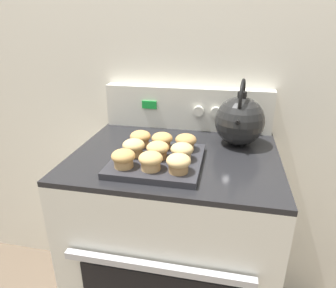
{
  "coord_description": "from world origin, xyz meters",
  "views": [
    {
      "loc": [
        0.18,
        -0.67,
        1.34
      ],
      "look_at": [
        -0.01,
        0.23,
        0.95
      ],
      "focal_mm": 32.0,
      "sensor_mm": 36.0,
      "label": 1
    }
  ],
  "objects_px": {
    "muffin_r1_c0": "(134,147)",
    "muffin_r0_c0": "(123,158)",
    "stove_range": "(175,247)",
    "muffin_r0_c1": "(151,160)",
    "muffin_r1_c1": "(158,150)",
    "muffin_r2_c2": "(186,142)",
    "muffin_r0_c2": "(179,163)",
    "tea_kettle": "(240,120)",
    "muffin_r2_c0": "(140,138)",
    "muffin_r2_c1": "(162,140)",
    "muffin_pan": "(157,160)",
    "muffin_r1_c2": "(182,151)"
  },
  "relations": [
    {
      "from": "muffin_r1_c2",
      "to": "muffin_r2_c1",
      "type": "xyz_separation_m",
      "value": [
        -0.09,
        0.08,
        0.0
      ]
    },
    {
      "from": "muffin_pan",
      "to": "stove_range",
      "type": "bearing_deg",
      "value": 66.72
    },
    {
      "from": "muffin_r2_c0",
      "to": "muffin_r2_c1",
      "type": "distance_m",
      "value": 0.08
    },
    {
      "from": "muffin_r2_c0",
      "to": "muffin_r1_c2",
      "type": "bearing_deg",
      "value": -27.27
    },
    {
      "from": "muffin_r0_c0",
      "to": "muffin_r0_c1",
      "type": "xyz_separation_m",
      "value": [
        0.09,
        0.0,
        0.0
      ]
    },
    {
      "from": "muffin_r0_c1",
      "to": "muffin_r1_c1",
      "type": "height_order",
      "value": "same"
    },
    {
      "from": "muffin_r1_c0",
      "to": "muffin_r1_c2",
      "type": "bearing_deg",
      "value": -0.24
    },
    {
      "from": "muffin_r0_c2",
      "to": "muffin_r1_c0",
      "type": "height_order",
      "value": "same"
    },
    {
      "from": "muffin_pan",
      "to": "muffin_r2_c1",
      "type": "xyz_separation_m",
      "value": [
        -0.0,
        0.08,
        0.04
      ]
    },
    {
      "from": "stove_range",
      "to": "muffin_r0_c0",
      "type": "height_order",
      "value": "muffin_r0_c0"
    },
    {
      "from": "muffin_r0_c2",
      "to": "muffin_r1_c2",
      "type": "bearing_deg",
      "value": 92.47
    },
    {
      "from": "stove_range",
      "to": "muffin_pan",
      "type": "height_order",
      "value": "muffin_pan"
    },
    {
      "from": "stove_range",
      "to": "tea_kettle",
      "type": "relative_size",
      "value": 3.46
    },
    {
      "from": "muffin_r1_c1",
      "to": "tea_kettle",
      "type": "distance_m",
      "value": 0.36
    },
    {
      "from": "muffin_r1_c0",
      "to": "muffin_r0_c0",
      "type": "bearing_deg",
      "value": -92.9
    },
    {
      "from": "muffin_r2_c2",
      "to": "stove_range",
      "type": "bearing_deg",
      "value": 157.1
    },
    {
      "from": "muffin_r2_c0",
      "to": "muffin_r1_c1",
      "type": "bearing_deg",
      "value": -46.15
    },
    {
      "from": "muffin_r0_c1",
      "to": "muffin_r2_c2",
      "type": "xyz_separation_m",
      "value": [
        0.08,
        0.17,
        0.0
      ]
    },
    {
      "from": "muffin_pan",
      "to": "muffin_r0_c2",
      "type": "bearing_deg",
      "value": -44.85
    },
    {
      "from": "muffin_r1_c1",
      "to": "stove_range",
      "type": "bearing_deg",
      "value": 67.9
    },
    {
      "from": "muffin_r2_c0",
      "to": "muffin_r0_c1",
      "type": "bearing_deg",
      "value": -64.23
    },
    {
      "from": "stove_range",
      "to": "muffin_pan",
      "type": "relative_size",
      "value": 2.97
    },
    {
      "from": "muffin_r2_c1",
      "to": "muffin_r2_c2",
      "type": "xyz_separation_m",
      "value": [
        0.09,
        0.0,
        0.0
      ]
    },
    {
      "from": "stove_range",
      "to": "muffin_r2_c1",
      "type": "height_order",
      "value": "muffin_r2_c1"
    },
    {
      "from": "muffin_r1_c1",
      "to": "muffin_r2_c2",
      "type": "xyz_separation_m",
      "value": [
        0.08,
        0.09,
        0.0
      ]
    },
    {
      "from": "muffin_r0_c2",
      "to": "muffin_r2_c0",
      "type": "relative_size",
      "value": 1.0
    },
    {
      "from": "muffin_pan",
      "to": "muffin_r1_c1",
      "type": "relative_size",
      "value": 3.94
    },
    {
      "from": "stove_range",
      "to": "muffin_r0_c1",
      "type": "relative_size",
      "value": 11.71
    },
    {
      "from": "muffin_r1_c2",
      "to": "muffin_r2_c0",
      "type": "relative_size",
      "value": 1.0
    },
    {
      "from": "muffin_r1_c2",
      "to": "muffin_r1_c0",
      "type": "bearing_deg",
      "value": 179.76
    },
    {
      "from": "muffin_r0_c1",
      "to": "muffin_r2_c0",
      "type": "bearing_deg",
      "value": 115.77
    },
    {
      "from": "muffin_r0_c2",
      "to": "muffin_r1_c1",
      "type": "bearing_deg",
      "value": 135.0
    },
    {
      "from": "muffin_pan",
      "to": "muffin_r2_c1",
      "type": "relative_size",
      "value": 3.94
    },
    {
      "from": "muffin_r0_c2",
      "to": "muffin_r0_c0",
      "type": "bearing_deg",
      "value": -179.65
    },
    {
      "from": "muffin_r0_c0",
      "to": "muffin_r2_c2",
      "type": "bearing_deg",
      "value": 45.65
    },
    {
      "from": "muffin_r2_c0",
      "to": "muffin_r2_c1",
      "type": "height_order",
      "value": "same"
    },
    {
      "from": "muffin_r0_c1",
      "to": "tea_kettle",
      "type": "distance_m",
      "value": 0.42
    },
    {
      "from": "tea_kettle",
      "to": "muffin_r2_c1",
      "type": "bearing_deg",
      "value": -151.67
    },
    {
      "from": "muffin_r0_c1",
      "to": "muffin_r1_c0",
      "type": "distance_m",
      "value": 0.12
    },
    {
      "from": "muffin_r1_c0",
      "to": "muffin_r2_c0",
      "type": "height_order",
      "value": "same"
    },
    {
      "from": "muffin_r0_c0",
      "to": "muffin_r1_c1",
      "type": "xyz_separation_m",
      "value": [
        0.09,
        0.09,
        0.0
      ]
    },
    {
      "from": "muffin_r1_c1",
      "to": "tea_kettle",
      "type": "relative_size",
      "value": 0.3
    },
    {
      "from": "muffin_pan",
      "to": "muffin_r2_c2",
      "type": "xyz_separation_m",
      "value": [
        0.08,
        0.09,
        0.04
      ]
    },
    {
      "from": "muffin_r1_c1",
      "to": "muffin_r1_c2",
      "type": "height_order",
      "value": "same"
    },
    {
      "from": "muffin_pan",
      "to": "tea_kettle",
      "type": "distance_m",
      "value": 0.36
    },
    {
      "from": "stove_range",
      "to": "muffin_r0_c1",
      "type": "xyz_separation_m",
      "value": [
        -0.04,
        -0.19,
        0.49
      ]
    },
    {
      "from": "muffin_r0_c2",
      "to": "tea_kettle",
      "type": "distance_m",
      "value": 0.37
    },
    {
      "from": "muffin_r0_c1",
      "to": "muffin_r1_c1",
      "type": "bearing_deg",
      "value": 88.79
    },
    {
      "from": "muffin_r1_c1",
      "to": "tea_kettle",
      "type": "height_order",
      "value": "tea_kettle"
    },
    {
      "from": "stove_range",
      "to": "muffin_r1_c0",
      "type": "height_order",
      "value": "muffin_r1_c0"
    }
  ]
}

